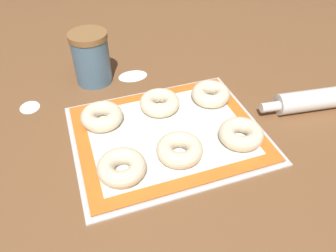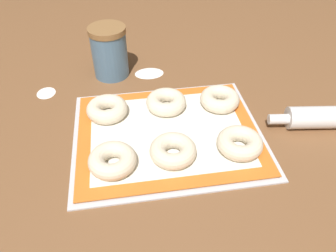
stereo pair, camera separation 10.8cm
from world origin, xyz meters
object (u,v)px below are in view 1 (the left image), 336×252
(bagel_front_left, at_px, (122,167))
(bagel_back_left, at_px, (102,116))
(flour_canister, at_px, (91,58))
(rolling_pin, at_px, (327,98))
(bagel_back_right, at_px, (211,94))
(bagel_back_center, at_px, (160,103))
(baking_tray, at_px, (168,134))
(bagel_front_center, at_px, (180,150))
(bagel_front_right, at_px, (241,134))

(bagel_front_left, height_order, bagel_back_left, same)
(bagel_back_left, relative_size, flour_canister, 0.69)
(rolling_pin, bearing_deg, bagel_back_right, 157.54)
(bagel_back_center, bearing_deg, flour_canister, 123.66)
(baking_tray, height_order, rolling_pin, rolling_pin)
(baking_tray, xyz_separation_m, bagel_back_left, (-0.15, 0.09, 0.03))
(flour_canister, bearing_deg, bagel_front_center, -71.92)
(baking_tray, bearing_deg, bagel_front_center, -91.32)
(bagel_front_center, bearing_deg, bagel_back_right, 47.51)
(baking_tray, xyz_separation_m, bagel_front_center, (-0.00, -0.08, 0.03))
(bagel_back_center, bearing_deg, bagel_front_left, -127.99)
(baking_tray, bearing_deg, bagel_back_right, 29.20)
(bagel_front_left, relative_size, bagel_back_center, 1.00)
(bagel_front_right, height_order, bagel_back_right, same)
(bagel_front_right, xyz_separation_m, flour_canister, (-0.28, 0.39, 0.05))
(baking_tray, relative_size, bagel_front_right, 4.36)
(bagel_back_center, distance_m, rolling_pin, 0.45)
(bagel_back_left, relative_size, bagel_back_center, 1.00)
(baking_tray, bearing_deg, bagel_back_center, 84.02)
(bagel_back_left, xyz_separation_m, rolling_pin, (0.59, -0.12, -0.00))
(flour_canister, bearing_deg, bagel_front_left, -91.20)
(bagel_front_center, distance_m, bagel_front_right, 0.16)
(flour_canister, bearing_deg, bagel_back_right, -37.57)
(bagel_back_right, bearing_deg, bagel_front_center, -132.49)
(bagel_front_left, distance_m, bagel_front_right, 0.29)
(bagel_front_center, relative_size, bagel_back_right, 1.00)
(baking_tray, distance_m, bagel_back_left, 0.17)
(bagel_back_right, relative_size, rolling_pin, 0.27)
(bagel_back_left, bearing_deg, bagel_front_center, -50.60)
(bagel_back_right, height_order, flour_canister, flour_canister)
(bagel_back_center, height_order, flour_canister, flour_canister)
(bagel_front_center, relative_size, flour_canister, 0.69)
(bagel_front_left, xyz_separation_m, bagel_back_center, (0.15, 0.19, 0.00))
(bagel_back_center, relative_size, flour_canister, 0.69)
(bagel_front_left, relative_size, bagel_back_left, 1.00)
(bagel_front_center, height_order, rolling_pin, rolling_pin)
(rolling_pin, bearing_deg, bagel_front_center, -173.51)
(bagel_front_center, xyz_separation_m, bagel_front_right, (0.16, 0.00, 0.00))
(baking_tray, bearing_deg, bagel_front_left, -145.94)
(bagel_front_left, relative_size, flour_canister, 0.69)
(bagel_front_right, bearing_deg, bagel_front_left, -178.35)
(bagel_back_left, xyz_separation_m, bagel_back_center, (0.16, 0.01, 0.00))
(flour_canister, height_order, rolling_pin, flour_canister)
(bagel_back_right, bearing_deg, baking_tray, -150.80)
(bagel_front_center, distance_m, flour_canister, 0.41)
(bagel_front_left, height_order, bagel_front_right, same)
(bagel_front_left, xyz_separation_m, bagel_front_center, (0.14, 0.01, 0.00))
(bagel_front_right, bearing_deg, flour_canister, 126.03)
(baking_tray, xyz_separation_m, bagel_front_right, (0.15, -0.08, 0.03))
(baking_tray, distance_m, bagel_front_right, 0.18)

